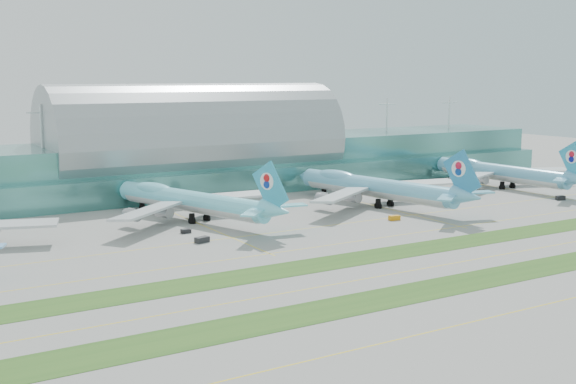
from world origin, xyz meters
TOP-DOWN VIEW (x-y plane):
  - ground at (0.00, 0.00)m, footprint 700.00×700.00m
  - terminal at (0.01, 128.79)m, footprint 340.00×69.10m
  - grass_strip_near at (0.00, -28.00)m, footprint 420.00×12.00m
  - grass_strip_far at (0.00, 2.00)m, footprint 420.00×12.00m
  - taxiline_a at (0.00, -48.00)m, footprint 420.00×0.35m
  - taxiline_b at (0.00, -14.00)m, footprint 420.00×0.35m
  - taxiline_c at (0.00, 18.00)m, footprint 420.00×0.35m
  - taxiline_d at (0.00, 40.00)m, footprint 420.00×0.35m
  - airliner_b at (-27.88, 70.19)m, footprint 66.76×77.53m
  - airliner_c at (39.89, 61.24)m, footprint 72.35×83.12m
  - airliner_d at (111.31, 68.91)m, footprint 70.68×80.23m
  - gse_c at (-37.61, 38.98)m, footprint 4.38×2.99m
  - gse_d at (-36.65, 52.72)m, footprint 2.82×1.79m
  - gse_e at (28.76, 36.19)m, footprint 3.83×2.28m
  - gse_f at (58.47, 55.16)m, footprint 3.05×1.76m
  - gse_g at (106.89, 34.23)m, footprint 3.72×2.60m
  - gse_h at (135.51, 57.13)m, footprint 4.18×3.06m

SIDE VIEW (x-z plane):
  - ground at x=0.00m, z-range 0.00..0.00m
  - taxiline_a at x=0.00m, z-range 0.00..0.01m
  - taxiline_b at x=0.00m, z-range 0.00..0.01m
  - taxiline_c at x=0.00m, z-range 0.00..0.01m
  - taxiline_d at x=0.00m, z-range 0.00..0.01m
  - grass_strip_near at x=0.00m, z-range 0.00..0.08m
  - grass_strip_far at x=0.00m, z-range 0.00..0.08m
  - gse_f at x=58.47m, z-range 0.00..1.20m
  - gse_d at x=-36.65m, z-range 0.00..1.23m
  - gse_e at x=28.76m, z-range 0.00..1.52m
  - gse_c at x=-37.61m, z-range 0.00..1.59m
  - gse_g at x=106.89m, z-range 0.00..1.65m
  - gse_h at x=135.51m, z-range 0.00..1.78m
  - airliner_b at x=-27.88m, z-range -4.20..17.75m
  - airliner_d at x=111.31m, z-range -4.23..17.86m
  - airliner_c at x=39.89m, z-range -4.41..18.60m
  - terminal at x=0.01m, z-range -3.77..32.23m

